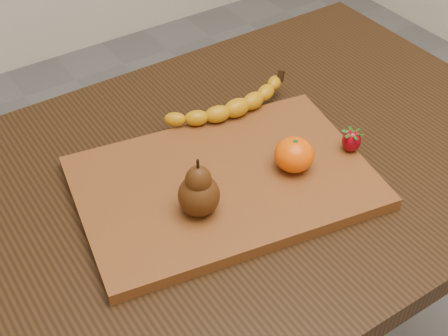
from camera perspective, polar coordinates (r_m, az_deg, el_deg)
table at (r=1.10m, az=2.50°, el=-3.08°), size 1.00×0.70×0.76m
cutting_board at (r=0.97m, az=0.00°, el=-1.33°), size 0.50×0.37×0.02m
banana at (r=1.08m, az=1.17°, el=5.52°), size 0.21×0.06×0.03m
pear at (r=0.88m, az=-2.33°, el=-1.70°), size 0.07×0.07×0.10m
mandarin at (r=0.97m, az=6.44°, el=1.23°), size 0.07×0.07×0.05m
strawberry at (r=1.03m, az=11.59°, el=2.51°), size 0.03×0.03×0.04m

